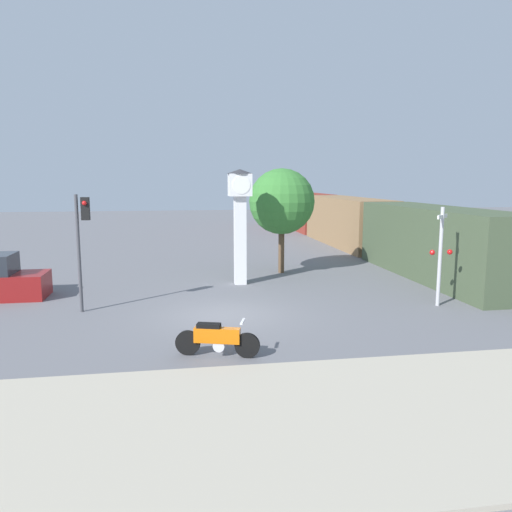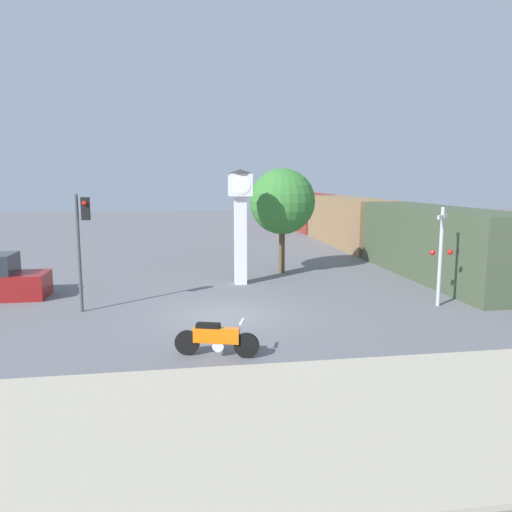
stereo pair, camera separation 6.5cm
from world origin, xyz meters
TOP-DOWN VIEW (x-y plane):
  - ground_plane at (0.00, 0.00)m, footprint 120.00×120.00m
  - sidewalk_strip at (0.00, -8.08)m, footprint 36.00×6.00m
  - motorcycle at (-0.61, -4.08)m, footprint 2.24×0.84m
  - clock_tower at (1.26, 5.16)m, footprint 1.18×1.18m
  - freight_train at (10.73, 17.47)m, footprint 2.80×36.87m
  - traffic_light at (-4.87, 1.28)m, footprint 0.50×0.35m
  - railroad_crossing_signal at (8.08, 0.00)m, footprint 0.90×0.82m
  - street_tree at (3.69, 7.56)m, footprint 3.29×3.29m

SIDE VIEW (x-z plane):
  - ground_plane at x=0.00m, z-range 0.00..0.00m
  - sidewalk_strip at x=0.00m, z-range 0.00..0.10m
  - motorcycle at x=-0.61m, z-range -0.02..1.00m
  - freight_train at x=10.73m, z-range 0.00..3.40m
  - railroad_crossing_signal at x=8.08m, z-range 0.17..3.89m
  - traffic_light at x=-4.87m, z-range 0.79..4.99m
  - clock_tower at x=1.26m, z-range 0.81..5.98m
  - street_tree at x=3.69m, z-range 0.97..6.24m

